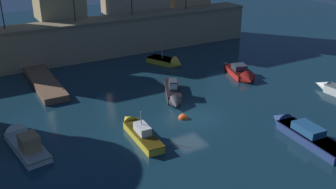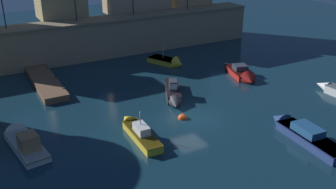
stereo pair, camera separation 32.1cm
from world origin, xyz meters
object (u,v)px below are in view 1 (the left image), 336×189
Objects in this scene: moored_boat_1 at (242,74)px; mooring_buoy_0 at (183,118)px; quay_lamp_0 at (1,5)px; moored_boat_5 at (22,140)px; quay_lamp_1 at (74,3)px; moored_boat_4 at (138,131)px; moored_boat_2 at (302,132)px; moored_boat_7 at (168,62)px; moored_boat_3 at (173,93)px.

mooring_buoy_0 is at bearing -48.15° from moored_boat_1.
moored_boat_5 is at bearing -96.37° from quay_lamp_0.
moored_boat_5 is 8.66× the size of mooring_buoy_0.
quay_lamp_1 reaches higher than moored_boat_4.
quay_lamp_0 is 18.67m from moored_boat_5.
moored_boat_2 is 12.19m from moored_boat_4.
moored_boat_1 is at bearing -48.15° from quay_lamp_1.
moored_boat_4 is at bearing -52.58° from moored_boat_1.
moored_boat_7 is at bearing 5.66° from moored_boat_2.
moored_boat_1 is at bearing -15.02° from moored_boat_2.
moored_boat_4 is at bearing -118.50° from moored_boat_5.
quay_lamp_0 reaches higher than moored_boat_4.
moored_boat_5 is at bearing 170.06° from mooring_buoy_0.
moored_boat_5 is (-22.58, -2.82, -0.01)m from moored_boat_1.
moored_boat_4 reaches higher than moored_boat_5.
moored_boat_4 is 8.40m from moored_boat_5.
mooring_buoy_0 is (-1.41, -3.99, -0.48)m from moored_boat_3.
moored_boat_2 is 9.34× the size of mooring_buoy_0.
moored_boat_7 is (16.00, -6.96, -6.74)m from quay_lamp_0.
moored_boat_3 reaches higher than moored_boat_2.
quay_lamp_1 is 20.76m from moored_boat_5.
quay_lamp_1 is 0.56× the size of moored_boat_1.
moored_boat_3 is (11.74, -15.48, -6.58)m from quay_lamp_0.
moored_boat_2 is at bearing -71.65° from quay_lamp_1.
moored_boat_4 is at bearing -25.40° from moored_boat_3.
moored_boat_3 is at bearing -67.62° from moored_boat_1.
moored_boat_5 is at bearing -66.77° from moored_boat_1.
quay_lamp_0 reaches higher than quay_lamp_1.
moored_boat_7 is 6.11× the size of mooring_buoy_0.
quay_lamp_0 is at bearing -117.59° from moored_boat_3.
moored_boat_1 is 12.68m from moored_boat_2.
moored_boat_1 is 0.89× the size of moored_boat_4.
mooring_buoy_0 is at bearing -49.47° from moored_boat_7.
moored_boat_4 is at bearing -94.83° from quay_lamp_1.
mooring_buoy_0 is at bearing 45.52° from moored_boat_2.
moored_boat_3 is 13.80m from moored_boat_5.
moored_boat_5 is 20.72m from moored_boat_7.
moored_boat_4 is (-1.71, -20.24, -6.21)m from quay_lamp_1.
moored_boat_5 reaches higher than moored_boat_1.
moored_boat_5 is 12.46m from mooring_buoy_0.
moored_boat_2 is 9.28m from mooring_buoy_0.
moored_boat_2 is (16.43, -26.46, -6.61)m from quay_lamp_0.
moored_boat_5 is at bearing -118.96° from quay_lamp_1.
quay_lamp_0 reaches higher than moored_boat_2.
quay_lamp_1 is 0.50× the size of moored_boat_4.
moored_boat_7 reaches higher than moored_boat_4.
moored_boat_7 reaches higher than moored_boat_5.
moored_boat_5 is (-1.93, -17.33, -6.68)m from quay_lamp_0.
quay_lamp_1 is 0.51× the size of moored_boat_3.
quay_lamp_0 is at bearing -108.99° from moored_boat_1.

